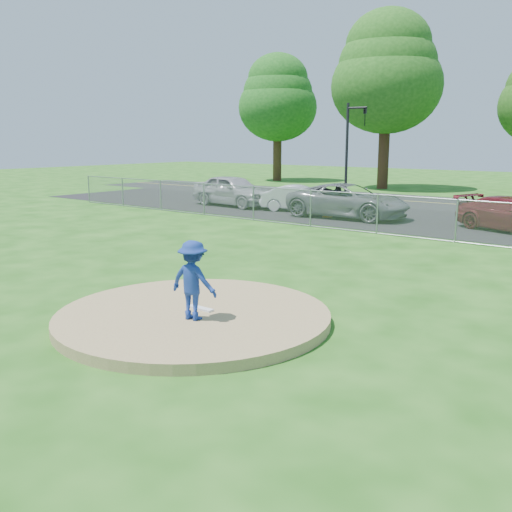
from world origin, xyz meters
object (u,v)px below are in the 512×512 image
at_px(parked_car_silver, 233,190).
at_px(parked_car_white, 300,198).
at_px(tree_far_left, 278,97).
at_px(tree_left, 387,72).
at_px(traffic_cone, 328,209).
at_px(parked_car_gray, 348,201).
at_px(pitcher, 193,280).
at_px(traffic_signal_left, 351,143).

height_order(parked_car_silver, parked_car_white, parked_car_silver).
xyz_separation_m(tree_far_left, tree_left, (11.00, -2.00, 1.18)).
distance_m(traffic_cone, parked_car_silver, 6.50).
bearing_deg(tree_left, traffic_cone, -72.51).
bearing_deg(tree_far_left, traffic_cone, -48.38).
bearing_deg(parked_car_silver, tree_left, -0.14).
distance_m(tree_far_left, parked_car_gray, 25.20).
distance_m(tree_left, pitcher, 34.10).
bearing_deg(tree_left, parked_car_white, -79.50).
height_order(tree_left, parked_car_silver, tree_left).
bearing_deg(traffic_cone, traffic_signal_left, 111.78).
bearing_deg(tree_left, traffic_signal_left, -76.04).
height_order(traffic_cone, parked_car_gray, parked_car_gray).
height_order(tree_left, traffic_signal_left, tree_left).
bearing_deg(pitcher, parked_car_white, -69.98).
bearing_deg(traffic_signal_left, tree_left, 103.96).
bearing_deg(traffic_signal_left, parked_car_silver, -119.85).
relative_size(tree_left, pitcher, 8.32).
distance_m(pitcher, parked_car_silver, 20.47).
xyz_separation_m(tree_left, pitcher, (11.33, -31.33, -7.29)).
height_order(tree_left, traffic_cone, tree_left).
bearing_deg(parked_car_gray, pitcher, -163.95).
bearing_deg(traffic_cone, pitcher, -67.65).
bearing_deg(tree_far_left, pitcher, -56.17).
height_order(tree_far_left, parked_car_silver, tree_far_left).
relative_size(parked_car_white, parked_car_gray, 0.69).
relative_size(traffic_signal_left, traffic_cone, 7.11).
height_order(tree_far_left, traffic_signal_left, tree_far_left).
bearing_deg(parked_car_silver, parked_car_white, -80.78).
distance_m(traffic_signal_left, pitcher, 24.23).
xyz_separation_m(traffic_cone, parked_car_white, (-2.30, 1.12, 0.24)).
xyz_separation_m(tree_left, parked_car_white, (2.77, -14.96, -7.59)).
relative_size(traffic_signal_left, parked_car_gray, 1.00).
height_order(parked_car_silver, parked_car_gray, parked_car_silver).
bearing_deg(traffic_cone, tree_left, 107.49).
xyz_separation_m(traffic_signal_left, traffic_cone, (2.83, -7.09, -2.96)).
relative_size(pitcher, traffic_cone, 1.91).
xyz_separation_m(pitcher, traffic_cone, (-6.27, 15.24, -0.55)).
xyz_separation_m(tree_far_left, traffic_signal_left, (13.24, -11.00, -3.70)).
xyz_separation_m(tree_far_left, parked_car_white, (13.77, -16.96, -6.41)).
relative_size(tree_left, parked_car_silver, 2.55).
bearing_deg(pitcher, traffic_cone, -75.25).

